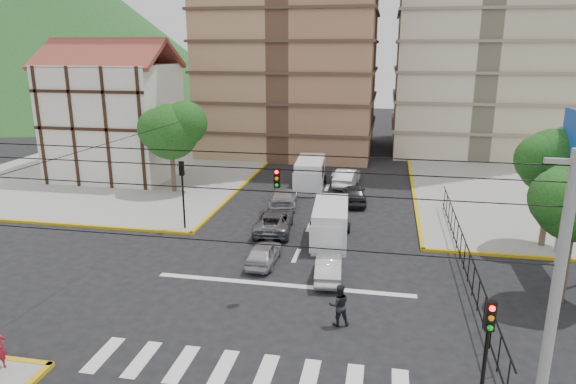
% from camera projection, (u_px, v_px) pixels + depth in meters
% --- Properties ---
extents(ground, '(160.00, 160.00, 0.00)m').
position_uv_depth(ground, '(278.00, 296.00, 24.36)').
color(ground, black).
rests_on(ground, ground).
extents(sidewalk_nw, '(26.00, 26.00, 0.15)m').
position_uv_depth(sidewalk_nw, '(110.00, 176.00, 46.88)').
color(sidewalk_nw, gray).
rests_on(sidewalk_nw, ground).
extents(crosswalk_stripes, '(12.00, 2.40, 0.01)m').
position_uv_depth(crosswalk_stripes, '(244.00, 371.00, 18.69)').
color(crosswalk_stripes, silver).
rests_on(crosswalk_stripes, ground).
extents(stop_line, '(13.00, 0.40, 0.01)m').
position_uv_depth(stop_line, '(283.00, 285.00, 25.49)').
color(stop_line, silver).
rests_on(stop_line, ground).
extents(tudor_building, '(10.80, 8.05, 12.23)m').
position_uv_depth(tudor_building, '(114.00, 120.00, 45.29)').
color(tudor_building, silver).
rests_on(tudor_building, ground).
extents(distant_hill, '(70.00, 70.00, 28.00)m').
position_uv_depth(distant_hill, '(70.00, 33.00, 96.72)').
color(distant_hill, '#244E1A').
rests_on(distant_hill, ground).
extents(park_fence, '(0.10, 22.50, 1.66)m').
position_uv_depth(park_fence, '(463.00, 272.00, 26.98)').
color(park_fence, black).
rests_on(park_fence, ground).
extents(tree_park_c, '(4.65, 3.80, 7.25)m').
position_uv_depth(tree_park_c, '(555.00, 159.00, 28.87)').
color(tree_park_c, '#473828').
rests_on(tree_park_c, ground).
extents(tree_tudor, '(5.39, 4.40, 7.43)m').
position_uv_depth(tree_tudor, '(172.00, 129.00, 40.24)').
color(tree_tudor, '#473828').
rests_on(tree_tudor, ground).
extents(traffic_light_se, '(0.28, 0.22, 4.40)m').
position_uv_depth(traffic_light_se, '(486.00, 346.00, 14.73)').
color(traffic_light_se, black).
rests_on(traffic_light_se, ground).
extents(traffic_light_nw, '(0.28, 0.22, 4.40)m').
position_uv_depth(traffic_light_nw, '(182.00, 184.00, 32.31)').
color(traffic_light_nw, black).
rests_on(traffic_light_nw, ground).
extents(traffic_light_hanging, '(18.00, 9.12, 0.92)m').
position_uv_depth(traffic_light_hanging, '(267.00, 187.00, 20.83)').
color(traffic_light_hanging, black).
rests_on(traffic_light_hanging, ground).
extents(utility_pole_se, '(1.40, 0.28, 9.00)m').
position_uv_depth(utility_pole_se, '(552.00, 320.00, 12.92)').
color(utility_pole_se, slate).
rests_on(utility_pole_se, ground).
extents(van_right_lane, '(2.36, 5.25, 2.31)m').
position_uv_depth(van_right_lane, '(330.00, 225.00, 30.73)').
color(van_right_lane, silver).
rests_on(van_right_lane, ground).
extents(van_left_lane, '(2.49, 5.61, 2.47)m').
position_uv_depth(van_left_lane, '(310.00, 175.00, 42.48)').
color(van_left_lane, silver).
rests_on(van_left_lane, ground).
extents(car_silver_front_left, '(1.49, 3.64, 1.23)m').
position_uv_depth(car_silver_front_left, '(264.00, 253.00, 27.87)').
color(car_silver_front_left, '#B6B6BB').
rests_on(car_silver_front_left, ground).
extents(car_white_front_right, '(1.61, 3.81, 1.22)m').
position_uv_depth(car_white_front_right, '(329.00, 268.00, 26.03)').
color(car_white_front_right, silver).
rests_on(car_white_front_right, ground).
extents(car_grey_mid_left, '(2.72, 5.07, 1.35)m').
position_uv_depth(car_grey_mid_left, '(274.00, 221.00, 32.77)').
color(car_grey_mid_left, slate).
rests_on(car_grey_mid_left, ground).
extents(car_silver_rear_left, '(2.55, 4.96, 1.38)m').
position_uv_depth(car_silver_rear_left, '(283.00, 198.00, 37.86)').
color(car_silver_rear_left, '#B1B1B5').
rests_on(car_silver_rear_left, ground).
extents(car_darkgrey_mid_right, '(2.27, 4.48, 1.46)m').
position_uv_depth(car_darkgrey_mid_right, '(354.00, 194.00, 38.68)').
color(car_darkgrey_mid_right, '#28282B').
rests_on(car_darkgrey_mid_right, ground).
extents(car_white_rear_right, '(2.10, 4.77, 1.52)m').
position_uv_depth(car_white_rear_right, '(347.00, 177.00, 43.52)').
color(car_white_rear_right, white).
rests_on(car_white_rear_right, ground).
extents(pedestrian_crosswalk, '(1.07, 0.94, 1.85)m').
position_uv_depth(pedestrian_crosswalk, '(339.00, 305.00, 21.60)').
color(pedestrian_crosswalk, black).
rests_on(pedestrian_crosswalk, ground).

